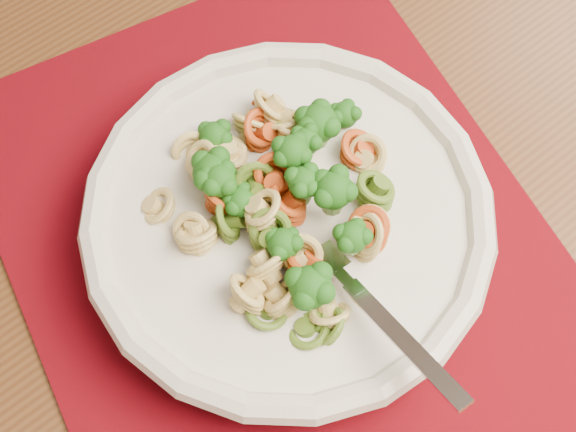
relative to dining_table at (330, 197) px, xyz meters
The scene contains 5 objects.
dining_table is the anchor object (origin of this frame).
placemat 0.14m from the dining_table, 84.82° to the right, with size 0.47×0.36×0.00m, color #63040A.
pasta_bowl 0.16m from the dining_table, 84.81° to the right, with size 0.28×0.28×0.05m.
pasta_broccoli_heap 0.17m from the dining_table, 84.81° to the right, with size 0.24×0.24×0.06m, color #DFC56E, non-canonical shape.
fork 0.19m from the dining_table, 66.38° to the right, with size 0.19×0.02×0.01m, color silver, non-canonical shape.
Camera 1 is at (-0.40, -0.73, 1.23)m, focal length 50.00 mm.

